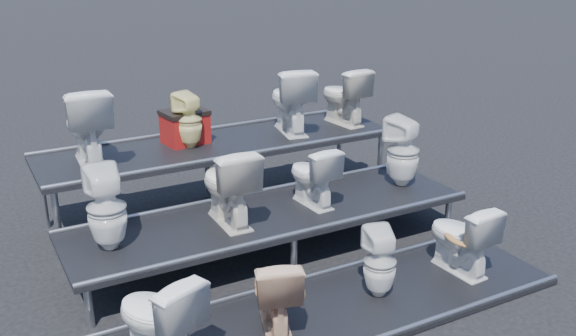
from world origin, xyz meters
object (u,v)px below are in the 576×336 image
toilet_6 (312,175)px  red_crate (185,129)px  toilet_3 (461,237)px  toilet_2 (380,262)px  toilet_4 (107,208)px  toilet_5 (228,185)px  toilet_9 (189,120)px  toilet_8 (87,125)px  toilet_1 (275,291)px  toilet_10 (290,100)px  toilet_0 (157,318)px  toilet_11 (344,96)px  toilet_7 (403,151)px

toilet_6 → red_crate: size_ratio=1.37×
toilet_3 → toilet_6: (-0.90, 1.30, 0.37)m
toilet_6 → red_crate: (-0.85, 1.48, 0.25)m
toilet_2 → toilet_4: 2.50m
toilet_5 → toilet_9: (0.10, 1.30, 0.32)m
toilet_8 → toilet_1: bearing=111.6°
toilet_2 → toilet_10: toilet_10 is taller
toilet_5 → toilet_0: bearing=49.8°
toilet_0 → toilet_2: bearing=158.6°
toilet_2 → toilet_8: (-1.93, 2.60, 0.89)m
toilet_9 → red_crate: size_ratio=1.35×
toilet_1 → toilet_6: 1.76m
toilet_3 → toilet_1: bearing=-3.3°
toilet_2 → toilet_3: 0.96m
toilet_9 → toilet_11: (2.09, 0.00, 0.05)m
toilet_3 → toilet_4: 3.33m
toilet_7 → toilet_6: bearing=-19.8°
toilet_5 → toilet_11: size_ratio=1.08×
toilet_3 → toilet_11: toilet_11 is taller
toilet_1 → toilet_7: size_ratio=0.85×
toilet_9 → toilet_11: 2.09m
toilet_1 → toilet_2: toilet_1 is taller
toilet_0 → toilet_6: bearing=-169.9°
toilet_8 → toilet_7: bearing=160.9°
toilet_6 → toilet_8: 2.43m
toilet_1 → toilet_11: size_ratio=0.93×
toilet_10 → toilet_9: bearing=11.3°
toilet_10 → toilet_11: size_ratio=1.11×
toilet_7 → red_crate: 2.53m
toilet_4 → toilet_7: (3.33, 0.00, 0.01)m
toilet_7 → toilet_0: bearing=1.7°
toilet_9 → toilet_5: bearing=67.0°
toilet_0 → toilet_5: size_ratio=0.97×
toilet_2 → toilet_10: bearing=-86.4°
toilet_6 → toilet_11: (1.23, 1.30, 0.44)m
toilet_6 → toilet_10: size_ratio=0.80×
toilet_4 → toilet_10: 2.93m
toilet_2 → toilet_7: (1.25, 1.30, 0.47)m
toilet_1 → toilet_9: 2.73m
toilet_0 → toilet_8: 2.73m
toilet_5 → toilet_4: bearing=1.4°
toilet_10 → toilet_4: bearing=37.9°
toilet_3 → toilet_11: bearing=-100.6°
toilet_9 → toilet_11: toilet_11 is taller
toilet_0 → toilet_10: size_ratio=0.95×
toilet_7 → toilet_1: bearing=9.6°
red_crate → toilet_9: bearing=-101.2°
toilet_2 → toilet_6: toilet_6 is taller
toilet_1 → toilet_3: 2.02m
toilet_10 → red_crate: bearing=3.4°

